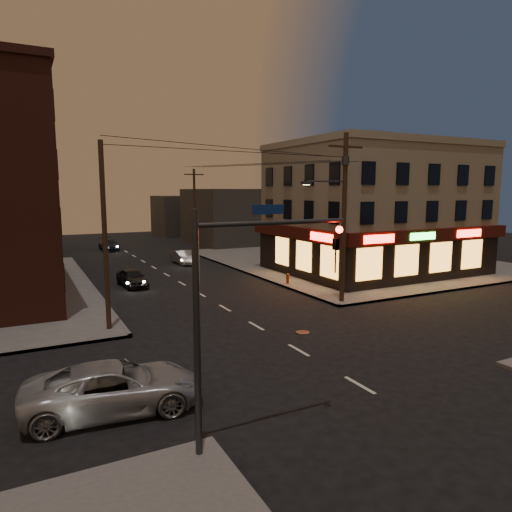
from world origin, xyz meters
TOP-DOWN VIEW (x-y plane):
  - ground at (0.00, 0.00)m, footprint 120.00×120.00m
  - sidewalk_ne at (18.00, 19.00)m, footprint 24.00×28.00m
  - pizza_building at (15.93, 13.43)m, footprint 15.85×12.85m
  - bg_building_ne_a at (14.00, 38.00)m, footprint 10.00×12.00m
  - bg_building_ne_b at (12.00, 52.00)m, footprint 8.00×8.00m
  - utility_pole_main at (6.68, 5.80)m, footprint 4.20×0.44m
  - utility_pole_far at (6.80, 32.00)m, footprint 0.26×0.26m
  - utility_pole_west at (-6.80, 6.50)m, footprint 0.24×0.24m
  - traffic_signal at (-5.57, -5.60)m, footprint 4.49×0.32m
  - suv_cross at (-8.03, -1.95)m, footprint 5.69×3.11m
  - sedan_near at (-3.50, 16.60)m, footprint 1.85×3.91m
  - sedan_mid at (2.95, 24.71)m, footprint 1.63×3.87m
  - sedan_far at (-1.52, 38.05)m, footprint 1.87×4.54m
  - fire_hydrant at (6.62, 11.84)m, footprint 0.33×0.33m

SIDE VIEW (x-z plane):
  - ground at x=0.00m, z-range 0.00..0.00m
  - sidewalk_ne at x=18.00m, z-range 0.00..0.15m
  - fire_hydrant at x=6.62m, z-range 0.18..0.92m
  - sedan_mid at x=2.95m, z-range 0.00..1.24m
  - sedan_near at x=-3.50m, z-range 0.00..1.29m
  - sedan_far at x=-1.52m, z-range 0.00..1.32m
  - suv_cross at x=-8.03m, z-range 0.00..1.51m
  - bg_building_ne_b at x=12.00m, z-range 0.00..6.00m
  - bg_building_ne_a at x=14.00m, z-range 0.00..7.00m
  - traffic_signal at x=-5.57m, z-range 0.92..7.39m
  - utility_pole_far at x=6.80m, z-range 0.15..9.15m
  - utility_pole_west at x=-6.80m, z-range 0.15..9.15m
  - pizza_building at x=15.93m, z-range 0.10..10.60m
  - utility_pole_main at x=6.68m, z-range 0.76..10.76m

